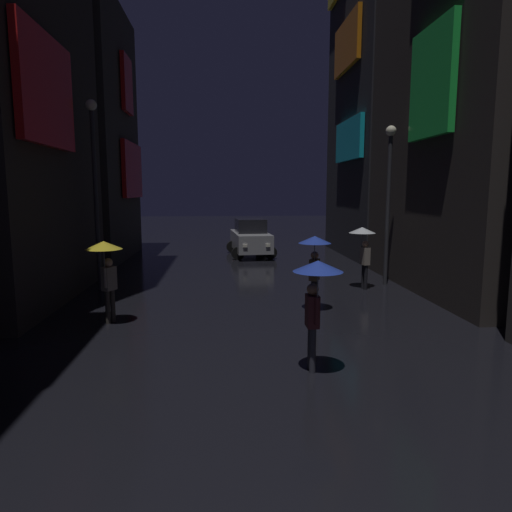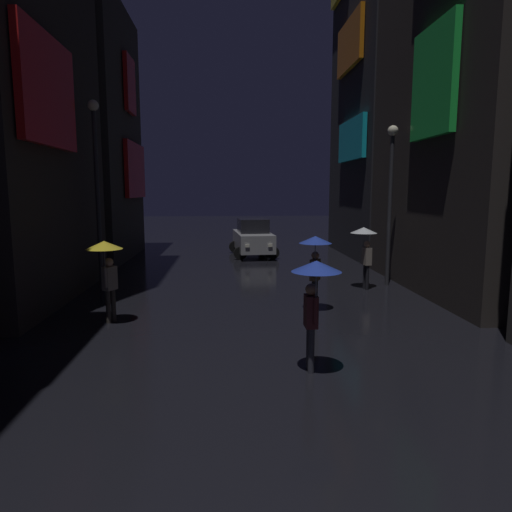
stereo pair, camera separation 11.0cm
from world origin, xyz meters
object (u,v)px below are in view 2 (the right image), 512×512
pedestrian_foreground_right_blue (315,252)px  streetlamp_left_far (97,175)px  pedestrian_near_crossing_yellow (106,259)px  streetlamp_right_far (391,187)px  pedestrian_midstreet_centre_blue (315,285)px  car_distant (253,238)px  pedestrian_foreground_left_clear (365,241)px

pedestrian_foreground_right_blue → streetlamp_left_far: streetlamp_left_far is taller
pedestrian_near_crossing_yellow → streetlamp_right_far: streetlamp_right_far is taller
pedestrian_near_crossing_yellow → pedestrian_midstreet_centre_blue: same height
streetlamp_left_far → car_distant: bearing=54.3°
streetlamp_right_far → streetlamp_left_far: bearing=-179.8°
car_distant → streetlamp_right_far: 9.29m
pedestrian_midstreet_centre_blue → pedestrian_foreground_right_blue: (0.87, 4.39, 0.00)m
pedestrian_midstreet_centre_blue → car_distant: size_ratio=0.50×
streetlamp_right_far → car_distant: bearing=119.2°
pedestrian_near_crossing_yellow → streetlamp_left_far: 4.90m
streetlamp_left_far → streetlamp_right_far: (10.00, 0.04, -0.39)m
pedestrian_near_crossing_yellow → car_distant: bearing=70.1°
pedestrian_near_crossing_yellow → car_distant: size_ratio=0.50×
car_distant → pedestrian_midstreet_centre_blue: bearing=-89.2°
streetlamp_left_far → streetlamp_right_far: size_ratio=1.13×
pedestrian_near_crossing_yellow → pedestrian_foreground_right_blue: size_ratio=1.00×
pedestrian_foreground_right_blue → streetlamp_left_far: bearing=153.9°
pedestrian_midstreet_centre_blue → streetlamp_left_far: bearing=127.3°
pedestrian_foreground_left_clear → pedestrian_foreground_right_blue: same height
pedestrian_foreground_right_blue → pedestrian_foreground_left_clear: bearing=51.3°
car_distant → streetlamp_left_far: (-5.65, -7.84, 2.93)m
streetlamp_left_far → pedestrian_foreground_left_clear: bearing=-3.1°
pedestrian_foreground_right_blue → streetlamp_right_far: 5.00m
car_distant → streetlamp_right_far: streetlamp_right_far is taller
pedestrian_foreground_left_clear → pedestrian_foreground_right_blue: 3.59m
pedestrian_near_crossing_yellow → pedestrian_foreground_left_clear: (7.69, 3.70, 0.00)m
pedestrian_foreground_left_clear → car_distant: 9.01m
pedestrian_midstreet_centre_blue → pedestrian_foreground_left_clear: (3.11, 7.20, 0.00)m
pedestrian_foreground_left_clear → pedestrian_midstreet_centre_blue: bearing=-113.4°
pedestrian_foreground_left_clear → streetlamp_right_far: streetlamp_right_far is taller
pedestrian_midstreet_centre_blue → pedestrian_foreground_right_blue: size_ratio=1.00×
pedestrian_near_crossing_yellow → pedestrian_midstreet_centre_blue: size_ratio=1.00×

